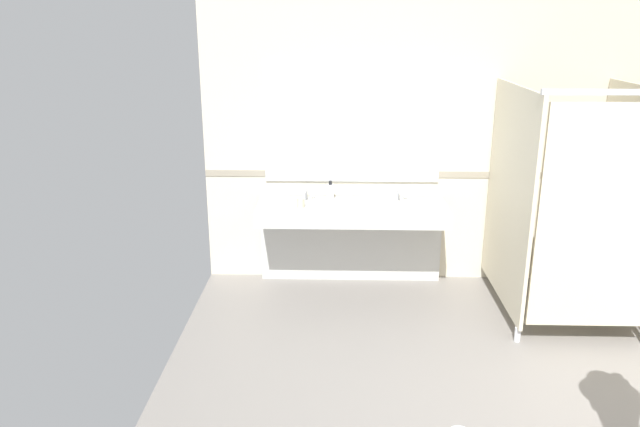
% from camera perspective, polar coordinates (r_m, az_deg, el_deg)
% --- Properties ---
extents(wall_back, '(6.26, 0.12, 2.77)m').
position_cam_1_polar(wall_back, '(6.11, 19.59, 6.56)').
color(wall_back, beige).
rests_on(wall_back, ground_plane).
extents(wall_back_tile_band, '(6.26, 0.01, 0.06)m').
position_cam_1_polar(wall_back_tile_band, '(6.12, 19.45, 3.38)').
color(wall_back_tile_band, '#9E937F').
rests_on(wall_back_tile_band, wall_back).
extents(vanity_counter, '(1.74, 0.57, 0.95)m').
position_cam_1_polar(vanity_counter, '(5.74, 2.94, -1.05)').
color(vanity_counter, silver).
rests_on(vanity_counter, ground_plane).
extents(mirror_panel, '(1.64, 0.02, 1.08)m').
position_cam_1_polar(mirror_panel, '(5.72, 3.04, 8.28)').
color(mirror_panel, silver).
rests_on(mirror_panel, wall_back).
extents(soap_dispenser, '(0.07, 0.07, 0.18)m').
position_cam_1_polar(soap_dispenser, '(5.73, 0.97, 2.04)').
color(soap_dispenser, white).
rests_on(soap_dispenser, vanity_counter).
extents(paper_cup, '(0.07, 0.07, 0.09)m').
position_cam_1_polar(paper_cup, '(5.49, -1.81, 0.99)').
color(paper_cup, beige).
rests_on(paper_cup, vanity_counter).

